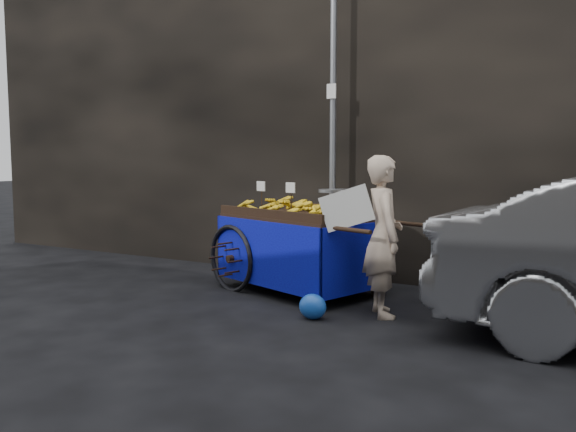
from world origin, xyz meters
The scene contains 6 objects.
ground centered at (0.00, 0.00, 0.00)m, with size 80.00×80.00×0.00m, color black.
building_wall centered at (0.39, 2.60, 2.50)m, with size 13.50×2.00×5.00m.
street_pole centered at (0.30, 1.30, 2.01)m, with size 0.12×0.10×4.00m.
banana_cart centered at (0.15, 0.66, 0.81)m, with size 2.64×1.81×1.32m.
vendor centered at (1.40, 0.10, 0.80)m, with size 0.93×0.70×1.59m.
plastic_bag centered at (0.86, -0.36, 0.12)m, with size 0.28×0.22×0.25m, color blue.
Camera 1 is at (3.25, -5.16, 1.52)m, focal length 35.00 mm.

